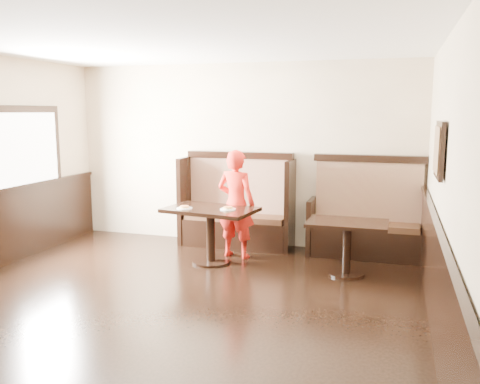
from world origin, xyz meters
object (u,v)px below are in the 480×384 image
at_px(booth_main, 237,212).
at_px(booth_neighbor, 367,223).
at_px(table_neighbor, 347,235).
at_px(child, 236,204).
at_px(table_main, 211,221).

height_order(booth_main, booth_neighbor, same).
distance_m(table_neighbor, child, 1.65).
distance_m(table_main, child, 0.49).
height_order(table_main, table_neighbor, table_main).
bearing_deg(booth_neighbor, booth_main, 179.95).
distance_m(booth_main, table_main, 1.01).
height_order(booth_neighbor, table_main, booth_neighbor).
distance_m(booth_neighbor, child, 1.90).
bearing_deg(child, booth_main, -65.86).
bearing_deg(booth_main, child, -74.21).
xyz_separation_m(booth_neighbor, table_main, (-2.02, -1.00, 0.11)).
height_order(booth_main, table_main, booth_main).
bearing_deg(booth_neighbor, table_neighbor, -100.92).
relative_size(booth_main, booth_neighbor, 1.06).
relative_size(table_main, table_neighbor, 1.30).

